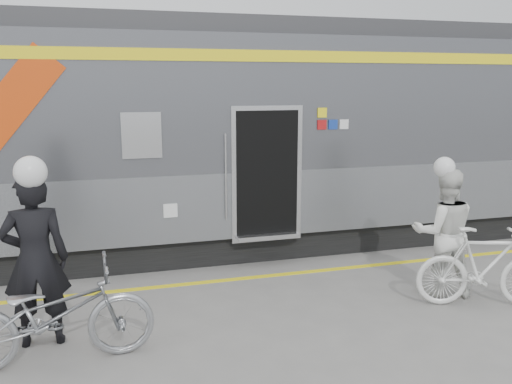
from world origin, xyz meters
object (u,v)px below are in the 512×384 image
object	(u,v)px
man	(35,260)
woman	(444,232)
bicycle_left	(53,315)
bicycle_right	(485,267)

from	to	relation	value
man	woman	size ratio (longest dim) A/B	1.11
man	bicycle_left	distance (m)	0.75
man	woman	distance (m)	5.47
bicycle_left	woman	distance (m)	5.31
bicycle_left	man	bearing A→B (deg)	17.77
bicycle_left	bicycle_right	bearing A→B (deg)	-91.84
bicycle_right	man	bearing A→B (deg)	102.64
woman	bicycle_left	bearing A→B (deg)	24.09
man	bicycle_left	bearing A→B (deg)	107.77
woman	bicycle_right	world-z (taller)	woman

